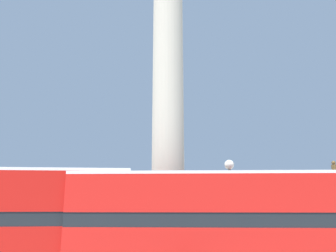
% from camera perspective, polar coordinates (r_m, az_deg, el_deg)
% --- Properties ---
extents(monument_column, '(4.72, 4.72, 19.87)m').
position_cam_1_polar(monument_column, '(19.50, 0.00, 0.60)').
color(monument_column, '#BCB29E').
rests_on(monument_column, ground_plane).
extents(bus_b, '(11.23, 3.34, 4.34)m').
position_cam_1_polar(bus_b, '(14.09, 6.70, -16.05)').
color(bus_b, red).
rests_on(bus_b, ground_plane).
extents(street_lamp, '(0.51, 0.51, 5.32)m').
position_cam_1_polar(street_lamp, '(17.62, 10.85, -12.01)').
color(street_lamp, black).
rests_on(street_lamp, ground_plane).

